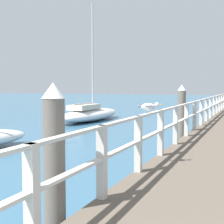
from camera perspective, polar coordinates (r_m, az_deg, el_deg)
The scene contains 5 objects.
pier_railing at distance 13.69m, azimuth 15.13°, elevation 0.45°, with size 0.12×25.31×1.03m.
dock_piling_near at distance 4.28m, azimuth -9.95°, elevation -9.41°, with size 0.29×0.29×2.16m.
dock_piling_far at distance 11.77m, azimuth 11.91°, elevation -0.59°, with size 0.29×0.29×2.16m.
seagull_foreground at distance 6.56m, azimuth 6.35°, elevation 0.97°, with size 0.44×0.26×0.21m.
boat_3 at distance 20.14m, azimuth -3.83°, elevation -0.30°, with size 2.03×6.47×7.11m.
Camera 1 is at (0.71, -0.13, 2.11)m, focal length 52.94 mm.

